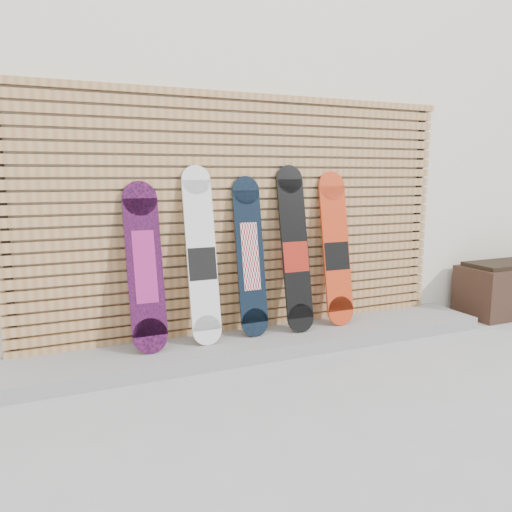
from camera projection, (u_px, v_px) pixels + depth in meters
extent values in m
plane|color=#9B9C9E|center=(311.00, 373.00, 4.00)|extent=(80.00, 80.00, 0.00)
cube|color=silver|center=(221.00, 159.00, 7.07)|extent=(12.00, 5.00, 3.60)
cube|color=gray|center=(259.00, 343.00, 4.54)|extent=(4.60, 0.70, 0.12)
cube|color=#AB7A47|center=(247.00, 326.00, 4.79)|extent=(4.20, 0.05, 0.08)
cube|color=#AB7A47|center=(247.00, 316.00, 4.78)|extent=(4.20, 0.05, 0.08)
cube|color=#AB7A47|center=(247.00, 306.00, 4.76)|extent=(4.20, 0.05, 0.07)
cube|color=#AB7A47|center=(247.00, 296.00, 4.75)|extent=(4.20, 0.05, 0.07)
cube|color=#AB7A47|center=(247.00, 286.00, 4.73)|extent=(4.20, 0.05, 0.07)
cube|color=#AB7A47|center=(247.00, 276.00, 4.72)|extent=(4.20, 0.05, 0.07)
cube|color=#AB7A47|center=(247.00, 266.00, 4.70)|extent=(4.20, 0.05, 0.07)
cube|color=#AB7A47|center=(247.00, 256.00, 4.68)|extent=(4.20, 0.05, 0.07)
cube|color=#AB7A47|center=(247.00, 246.00, 4.67)|extent=(4.20, 0.05, 0.07)
cube|color=#AB7A47|center=(247.00, 236.00, 4.65)|extent=(4.20, 0.05, 0.08)
cube|color=#AB7A47|center=(247.00, 225.00, 4.64)|extent=(4.20, 0.05, 0.08)
cube|color=#AB7A47|center=(247.00, 215.00, 4.62)|extent=(4.20, 0.05, 0.08)
cube|color=#AB7A47|center=(247.00, 204.00, 4.61)|extent=(4.20, 0.05, 0.08)
cube|color=#AB7A47|center=(247.00, 194.00, 4.59)|extent=(4.20, 0.05, 0.08)
cube|color=#AB7A47|center=(247.00, 183.00, 4.57)|extent=(4.20, 0.05, 0.08)
cube|color=#AB7A47|center=(247.00, 172.00, 4.56)|extent=(4.20, 0.05, 0.08)
cube|color=#AB7A47|center=(247.00, 162.00, 4.54)|extent=(4.20, 0.05, 0.08)
cube|color=#AB7A47|center=(247.00, 151.00, 4.53)|extent=(4.20, 0.05, 0.08)
cube|color=#AB7A47|center=(247.00, 140.00, 4.51)|extent=(4.20, 0.05, 0.08)
cube|color=#AB7A47|center=(247.00, 129.00, 4.50)|extent=(4.20, 0.05, 0.08)
cube|color=#AB7A47|center=(247.00, 118.00, 4.48)|extent=(4.20, 0.05, 0.08)
cube|color=#AB7A47|center=(247.00, 107.00, 4.47)|extent=(4.20, 0.05, 0.08)
cube|color=black|center=(5.00, 234.00, 3.87)|extent=(0.06, 0.04, 2.23)
cube|color=black|center=(417.00, 217.00, 5.45)|extent=(0.06, 0.04, 2.23)
cube|color=#AB7A47|center=(247.00, 96.00, 4.45)|extent=(4.26, 0.07, 0.06)
cube|color=black|center=(145.00, 267.00, 4.12)|extent=(0.29, 0.27, 1.12)
cylinder|color=black|center=(150.00, 336.00, 4.09)|extent=(0.29, 0.09, 0.29)
cylinder|color=black|center=(139.00, 198.00, 4.14)|extent=(0.29, 0.09, 0.29)
cube|color=#A32071|center=(145.00, 267.00, 4.12)|extent=(0.18, 0.16, 0.59)
cube|color=silver|center=(201.00, 255.00, 4.31)|extent=(0.26, 0.27, 1.28)
cylinder|color=silver|center=(207.00, 330.00, 4.30)|extent=(0.26, 0.07, 0.26)
cylinder|color=silver|center=(196.00, 180.00, 4.32)|extent=(0.26, 0.07, 0.26)
cube|color=black|center=(202.00, 264.00, 4.31)|extent=(0.25, 0.08, 0.28)
cube|color=black|center=(250.00, 256.00, 4.52)|extent=(0.26, 0.23, 1.19)
cylinder|color=black|center=(255.00, 322.00, 4.52)|extent=(0.26, 0.07, 0.26)
cylinder|color=black|center=(246.00, 190.00, 4.52)|extent=(0.26, 0.07, 0.26)
cube|color=silver|center=(250.00, 256.00, 4.52)|extent=(0.16, 0.13, 0.61)
cube|color=black|center=(295.00, 248.00, 4.66)|extent=(0.27, 0.28, 1.28)
cylinder|color=black|center=(300.00, 318.00, 4.64)|extent=(0.27, 0.07, 0.27)
cylinder|color=black|center=(289.00, 179.00, 4.67)|extent=(0.27, 0.07, 0.27)
cube|color=maroon|center=(296.00, 257.00, 4.66)|extent=(0.26, 0.08, 0.28)
cube|color=red|center=(336.00, 248.00, 4.86)|extent=(0.29, 0.24, 1.20)
cylinder|color=red|center=(340.00, 311.00, 4.86)|extent=(0.29, 0.07, 0.29)
cylinder|color=red|center=(331.00, 186.00, 4.87)|extent=(0.29, 0.07, 0.29)
cube|color=black|center=(337.00, 256.00, 4.86)|extent=(0.27, 0.07, 0.27)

